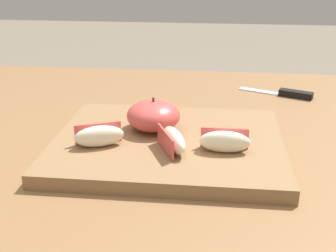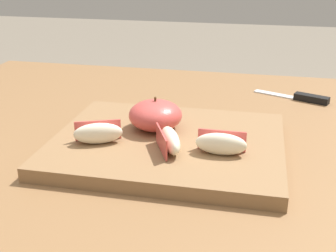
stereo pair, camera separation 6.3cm
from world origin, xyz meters
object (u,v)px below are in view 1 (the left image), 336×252
Objects in this scene: apple_half_skin_up at (153,116)px; apple_wedge_left at (224,141)px; cutting_board at (168,144)px; paring_knife at (289,94)px; apple_wedge_front at (99,136)px; apple_wedge_middle at (173,140)px.

apple_half_skin_up is 0.13m from apple_wedge_left.
cutting_board is 0.37m from paring_knife.
apple_wedge_front is at bearing -157.76° from cutting_board.
apple_wedge_middle is 0.50× the size of paring_knife.
apple_half_skin_up is at bearing 147.58° from apple_wedge_left.
apple_half_skin_up is at bearing 117.40° from apple_wedge_middle.
cutting_board is at bearing -127.75° from paring_knife.
cutting_board is 4.80× the size of apple_wedge_left.
apple_wedge_front is at bearing -179.79° from apple_wedge_left.
apple_wedge_left reaches higher than cutting_board.
apple_wedge_left and apple_wedge_front have the same top height.
apple_wedge_left is at bearing -32.42° from apple_half_skin_up.
apple_wedge_middle reaches higher than cutting_board.
paring_knife is at bearing 57.40° from apple_wedge_middle.
apple_wedge_front is (-0.07, -0.07, -0.01)m from apple_half_skin_up.
apple_wedge_left and apple_wedge_middle have the same top height.
apple_wedge_left is 0.96× the size of apple_wedge_front.
apple_wedge_middle is at bearing -1.81° from apple_wedge_front.
apple_wedge_left is 0.18m from apple_wedge_front.
cutting_board is at bearing 105.03° from apple_wedge_middle.
apple_wedge_left is 0.48× the size of paring_knife.
cutting_board reaches higher than paring_knife.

